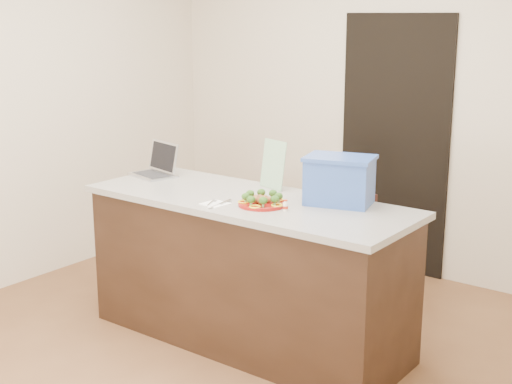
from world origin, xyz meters
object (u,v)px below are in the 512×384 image
Objects in this scene: yogurt_bottle at (286,206)px; blue_box at (339,180)px; napkin at (215,204)px; plate at (262,204)px; laptop at (158,166)px; island at (248,270)px; chair at (350,243)px.

yogurt_bottle is 0.14× the size of blue_box.
yogurt_bottle reaches higher than napkin.
plate reaches higher than napkin.
laptop is at bearing 156.14° from napkin.
chair is at bearing 72.23° from island.
laptop reaches higher than plate.
yogurt_bottle is (0.17, -0.01, 0.02)m from plate.
blue_box reaches higher than laptop.
yogurt_bottle is 1.25m from laptop.
laptop is at bearing 171.41° from island.
yogurt_bottle is 0.18× the size of laptop.
chair is at bearing 97.03° from blue_box.
laptop is (-0.88, 0.13, 0.52)m from island.
plate is 0.47m from blue_box.
plate is at bearing -70.86° from chair.
blue_box reaches higher than napkin.
laptop is at bearing 167.83° from blue_box.
plate is at bearing -153.17° from blue_box.
laptop reaches higher than yogurt_bottle.
island is 4.61× the size of blue_box.
yogurt_bottle is at bearing -59.93° from chair.
blue_box is at bearing -42.89° from chair.
chair is (0.26, 0.81, 0.01)m from island.
plate is 0.78× the size of laptop.
chair is (0.32, 1.04, -0.45)m from napkin.
plate is 0.62× the size of blue_box.
blue_box reaches higher than island.
yogurt_bottle is (0.41, 0.13, 0.02)m from napkin.
blue_box is (0.16, 0.31, 0.11)m from yogurt_bottle.
napkin is (-0.23, -0.14, -0.01)m from plate.
yogurt_bottle reaches higher than island.
island is 2.46× the size of chair.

